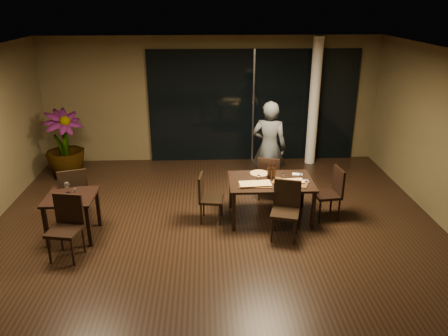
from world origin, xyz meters
TOP-DOWN VIEW (x-y plane):
  - ground at (0.00, 0.00)m, footprint 8.00×8.00m
  - wall_back at (0.00, 4.05)m, footprint 8.00×0.10m
  - ceiling at (0.00, 0.00)m, footprint 8.00×8.00m
  - window_panel at (1.00, 3.96)m, footprint 5.00×0.06m
  - column at (2.40, 3.65)m, footprint 0.24×0.24m
  - main_table at (1.00, 0.80)m, footprint 1.50×1.00m
  - side_table at (-2.40, 0.30)m, footprint 0.80×0.80m
  - chair_main_far at (1.09, 1.58)m, footprint 0.54×0.54m
  - chair_main_near at (1.17, 0.17)m, footprint 0.56×0.56m
  - chair_main_left at (-0.15, 0.76)m, footprint 0.46×0.46m
  - chair_main_right at (2.11, 0.80)m, footprint 0.49×0.49m
  - chair_side_far at (-2.49, 0.80)m, footprint 0.61×0.61m
  - chair_side_near at (-2.31, -0.29)m, footprint 0.54×0.54m
  - diner at (1.13, 2.01)m, footprint 0.75×0.60m
  - potted_plant at (-3.27, 2.96)m, footprint 1.17×1.17m
  - pizza_board_left at (0.70, 0.60)m, footprint 0.59×0.31m
  - pizza_board_right at (1.32, 0.67)m, footprint 0.68×0.52m
  - oblong_pizza_left at (0.70, 0.60)m, footprint 0.54×0.28m
  - oblong_pizza_right at (1.32, 0.67)m, footprint 0.48×0.25m
  - round_pizza at (0.83, 1.11)m, footprint 0.33×0.33m
  - bottle_a at (0.98, 0.88)m, footprint 0.06×0.06m
  - bottle_b at (1.05, 0.85)m, footprint 0.07×0.07m
  - bottle_c at (0.97, 0.88)m, footprint 0.06×0.06m
  - tumbler_left at (0.79, 0.86)m, footprint 0.07×0.07m
  - tumbler_right at (1.24, 0.90)m, footprint 0.08×0.08m
  - napkin_near at (1.57, 0.72)m, footprint 0.18×0.10m
  - napkin_far at (1.52, 1.05)m, footprint 0.20×0.14m
  - wine_glass_a at (-2.47, 0.41)m, footprint 0.09×0.09m
  - wine_glass_b at (-2.30, 0.24)m, footprint 0.07×0.07m
  - side_napkin at (-2.38, 0.15)m, footprint 0.20×0.14m

SIDE VIEW (x-z plane):
  - ground at x=0.00m, z-range 0.00..0.00m
  - chair_main_left at x=-0.15m, z-range 0.05..0.94m
  - chair_main_far at x=1.09m, z-range 0.05..0.97m
  - chair_main_right at x=2.11m, z-range 0.06..1.01m
  - chair_main_near at x=1.17m, z-range 0.06..1.04m
  - chair_side_near at x=-2.31m, z-range 0.06..1.06m
  - chair_side_far at x=-2.49m, z-range 0.06..1.11m
  - side_table at x=-2.40m, z-range 0.25..1.00m
  - main_table at x=1.00m, z-range 0.30..1.05m
  - pizza_board_left at x=0.70m, z-range 0.75..0.76m
  - pizza_board_right at x=1.32m, z-range 0.75..0.76m
  - round_pizza at x=0.83m, z-range 0.75..0.76m
  - napkin_near at x=1.57m, z-range 0.75..0.76m
  - napkin_far at x=1.52m, z-range 0.75..0.76m
  - side_napkin at x=-2.38m, z-range 0.75..0.76m
  - potted_plant at x=-3.27m, z-range 0.00..1.53m
  - oblong_pizza_left at x=0.70m, z-range 0.77..0.78m
  - oblong_pizza_right at x=1.32m, z-range 0.77..0.78m
  - tumbler_left at x=0.79m, z-range 0.75..0.83m
  - tumbler_right at x=1.24m, z-range 0.75..0.85m
  - wine_glass_b at x=-2.30m, z-range 0.75..0.91m
  - wine_glass_a at x=-2.47m, z-range 0.75..0.94m
  - bottle_a at x=0.98m, z-range 0.75..1.03m
  - bottle_c at x=0.97m, z-range 0.75..1.04m
  - bottle_b at x=1.05m, z-range 0.75..1.06m
  - diner at x=1.13m, z-range 0.00..1.92m
  - window_panel at x=1.00m, z-range 0.00..2.70m
  - wall_back at x=0.00m, z-range 0.00..3.00m
  - column at x=2.40m, z-range 0.00..3.00m
  - ceiling at x=0.00m, z-range 3.00..3.04m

